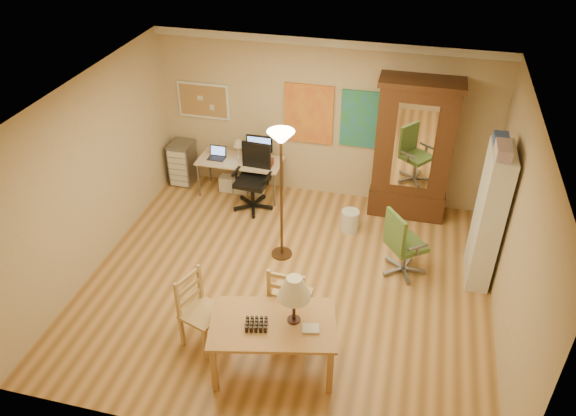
% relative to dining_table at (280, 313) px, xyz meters
% --- Properties ---
extents(floor, '(5.50, 5.50, 0.00)m').
position_rel_dining_table_xyz_m(floor, '(-0.28, 1.40, -0.83)').
color(floor, olive).
rests_on(floor, ground).
extents(crown_molding, '(5.50, 0.08, 0.12)m').
position_rel_dining_table_xyz_m(crown_molding, '(-0.28, 3.86, 1.81)').
color(crown_molding, white).
rests_on(crown_molding, floor).
extents(corkboard, '(0.90, 0.04, 0.62)m').
position_rel_dining_table_xyz_m(corkboard, '(-2.33, 3.87, 0.67)').
color(corkboard, '#A2734C').
rests_on(corkboard, floor).
extents(art_panel_left, '(0.80, 0.04, 1.00)m').
position_rel_dining_table_xyz_m(art_panel_left, '(-0.53, 3.87, 0.62)').
color(art_panel_left, gold).
rests_on(art_panel_left, floor).
extents(art_panel_right, '(0.75, 0.04, 0.95)m').
position_rel_dining_table_xyz_m(art_panel_right, '(0.37, 3.87, 0.62)').
color(art_panel_right, teal).
rests_on(art_panel_right, floor).
extents(dining_table, '(1.55, 1.12, 1.32)m').
position_rel_dining_table_xyz_m(dining_table, '(0.00, 0.00, 0.00)').
color(dining_table, '#986531').
rests_on(dining_table, floor).
extents(ladder_chair_back, '(0.50, 0.48, 1.03)m').
position_rel_dining_table_xyz_m(ladder_chair_back, '(-0.04, 0.60, -0.35)').
color(ladder_chair_back, '#A5804B').
rests_on(ladder_chair_back, floor).
extents(ladder_chair_left, '(0.56, 0.57, 0.98)m').
position_rel_dining_table_xyz_m(ladder_chair_left, '(-1.03, 0.15, -0.37)').
color(ladder_chair_left, '#A5804B').
rests_on(ladder_chair_left, floor).
extents(torchiere_lamp, '(0.37, 0.37, 2.02)m').
position_rel_dining_table_xyz_m(torchiere_lamp, '(-0.51, 2.02, 0.79)').
color(torchiere_lamp, '#462F1C').
rests_on(torchiere_lamp, floor).
extents(computer_desk, '(1.42, 0.62, 1.07)m').
position_rel_dining_table_xyz_m(computer_desk, '(-1.59, 3.55, -0.44)').
color(computer_desk, '#BEA98B').
rests_on(computer_desk, floor).
extents(office_chair_black, '(0.67, 0.67, 1.09)m').
position_rel_dining_table_xyz_m(office_chair_black, '(-1.29, 3.16, -0.54)').
color(office_chair_black, black).
rests_on(office_chair_black, floor).
extents(office_chair_green, '(0.65, 0.65, 1.03)m').
position_rel_dining_table_xyz_m(office_chair_green, '(1.23, 2.04, -0.56)').
color(office_chair_green, slate).
rests_on(office_chair_green, floor).
extents(drawer_cart, '(0.38, 0.46, 0.76)m').
position_rel_dining_table_xyz_m(drawer_cart, '(-2.73, 3.64, -0.45)').
color(drawer_cart, slate).
rests_on(drawer_cart, floor).
extents(armoire, '(1.24, 0.59, 2.28)m').
position_rel_dining_table_xyz_m(armoire, '(1.19, 3.64, 0.16)').
color(armoire, '#3A220F').
rests_on(armoire, floor).
extents(bookshelf, '(0.30, 0.79, 1.98)m').
position_rel_dining_table_xyz_m(bookshelf, '(2.27, 2.24, 0.15)').
color(bookshelf, white).
rests_on(bookshelf, floor).
extents(wastebin, '(0.28, 0.28, 0.36)m').
position_rel_dining_table_xyz_m(wastebin, '(0.37, 2.87, -0.66)').
color(wastebin, silver).
rests_on(wastebin, floor).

